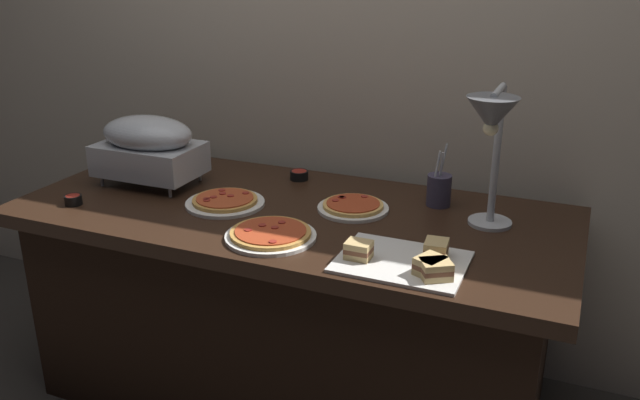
% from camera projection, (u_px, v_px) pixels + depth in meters
% --- Properties ---
extents(ground_plane, '(8.00, 8.00, 0.00)m').
position_uv_depth(ground_plane, '(294.00, 393.00, 2.54)').
color(ground_plane, '#38332D').
extents(back_wall, '(4.40, 0.04, 2.40)m').
position_uv_depth(back_wall, '(344.00, 59.00, 2.54)').
color(back_wall, '#B7A893').
rests_on(back_wall, ground_plane).
extents(buffet_table, '(1.90, 0.84, 0.76)m').
position_uv_depth(buffet_table, '(292.00, 305.00, 2.40)').
color(buffet_table, black).
rests_on(buffet_table, ground_plane).
extents(chafing_dish, '(0.38, 0.25, 0.26)m').
position_uv_depth(chafing_dish, '(149.00, 146.00, 2.47)').
color(chafing_dish, '#B7BABF').
rests_on(chafing_dish, buffet_table).
extents(heat_lamp, '(0.15, 0.32, 0.46)m').
position_uv_depth(heat_lamp, '(492.00, 128.00, 1.90)').
color(heat_lamp, '#B7BABF').
rests_on(heat_lamp, buffet_table).
extents(pizza_plate_front, '(0.24, 0.24, 0.03)m').
position_uv_depth(pizza_plate_front, '(353.00, 207.00, 2.26)').
color(pizza_plate_front, white).
rests_on(pizza_plate_front, buffet_table).
extents(pizza_plate_center, '(0.28, 0.28, 0.03)m').
position_uv_depth(pizza_plate_center, '(225.00, 202.00, 2.30)').
color(pizza_plate_center, white).
rests_on(pizza_plate_center, buffet_table).
extents(pizza_plate_raised_stand, '(0.28, 0.28, 0.03)m').
position_uv_depth(pizza_plate_raised_stand, '(271.00, 234.00, 2.03)').
color(pizza_plate_raised_stand, white).
rests_on(pizza_plate_raised_stand, buffet_table).
extents(sandwich_platter, '(0.36, 0.28, 0.06)m').
position_uv_depth(sandwich_platter, '(409.00, 260.00, 1.85)').
color(sandwich_platter, white).
rests_on(sandwich_platter, buffet_table).
extents(sauce_cup_near, '(0.06, 0.06, 0.03)m').
position_uv_depth(sauce_cup_near, '(73.00, 200.00, 2.30)').
color(sauce_cup_near, black).
rests_on(sauce_cup_near, buffet_table).
extents(sauce_cup_far, '(0.07, 0.07, 0.03)m').
position_uv_depth(sauce_cup_far, '(299.00, 175.00, 2.56)').
color(sauce_cup_far, black).
rests_on(sauce_cup_far, buffet_table).
extents(utensil_holder, '(0.08, 0.08, 0.22)m').
position_uv_depth(utensil_holder, '(439.00, 190.00, 2.28)').
color(utensil_holder, '#383347').
rests_on(utensil_holder, buffet_table).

